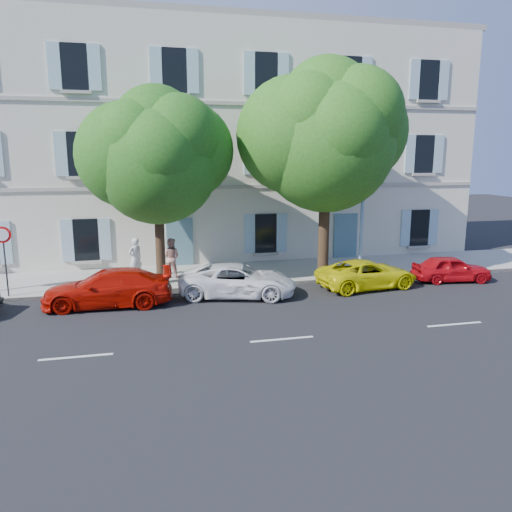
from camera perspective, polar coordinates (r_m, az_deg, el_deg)
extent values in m
plane|color=black|center=(19.20, -0.35, -5.34)|extent=(90.00, 90.00, 0.00)
cube|color=#A09E96|center=(23.39, -2.79, -2.09)|extent=(36.00, 4.50, 0.15)
cube|color=#9E998E|center=(21.32, -1.72, -3.41)|extent=(36.00, 0.16, 0.16)
cube|color=beige|center=(28.41, -5.07, 12.33)|extent=(28.00, 7.00, 12.00)
imported|color=#AE0E04|center=(19.42, -16.57, -3.52)|extent=(4.81, 2.14, 1.37)
imported|color=white|center=(19.89, -2.07, -2.83)|extent=(5.02, 3.24, 1.29)
imported|color=#DDD609|center=(21.67, 12.58, -2.02)|extent=(4.53, 2.53, 1.20)
imported|color=#B70B12|center=(23.89, 21.42, -1.35)|extent=(3.55, 1.82, 1.16)
cylinder|color=#3A2819|center=(21.51, -10.89, 1.09)|extent=(0.40, 0.40, 3.20)
ellipsoid|color=#2C711C|center=(21.18, -11.25, 10.51)|extent=(5.13, 5.13, 5.64)
cylinder|color=#3A2819|center=(22.52, 7.74, 2.24)|extent=(0.48, 0.48, 3.66)
ellipsoid|color=#357C1F|center=(22.24, 8.02, 12.63)|extent=(5.95, 5.95, 6.54)
cylinder|color=#383A3D|center=(21.51, -26.68, -1.14)|extent=(0.06, 0.06, 2.32)
cylinder|color=red|center=(21.27, -27.01, 2.18)|extent=(0.63, 0.05, 0.63)
cylinder|color=#7293BF|center=(23.05, 12.13, 7.35)|extent=(0.15, 0.15, 7.69)
cylinder|color=#7293BF|center=(22.51, 13.32, 17.02)|extent=(0.17, 1.35, 0.10)
cube|color=#383A3D|center=(21.90, 14.12, 16.77)|extent=(0.26, 0.45, 0.17)
imported|color=silver|center=(22.76, -13.62, -0.24)|extent=(0.79, 0.74, 1.82)
imported|color=tan|center=(22.64, -9.72, -0.19)|extent=(1.04, 0.93, 1.78)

